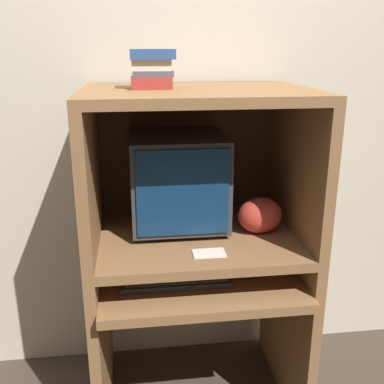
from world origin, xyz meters
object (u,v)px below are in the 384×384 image
object	(u,v)px
crt_monitor	(178,180)
mouse	(246,275)
book_stack	(152,68)
keyboard	(176,279)
snack_bag	(260,215)

from	to	relation	value
crt_monitor	mouse	bearing A→B (deg)	-44.72
crt_monitor	book_stack	size ratio (longest dim) A/B	2.42
crt_monitor	mouse	distance (m)	0.47
keyboard	book_stack	world-z (taller)	book_stack
keyboard	snack_bag	size ratio (longest dim) A/B	2.32
crt_monitor	snack_bag	distance (m)	0.36
keyboard	snack_bag	world-z (taller)	snack_bag
mouse	snack_bag	distance (m)	0.25
snack_bag	book_stack	bearing A→B (deg)	174.52
crt_monitor	keyboard	size ratio (longest dim) A/B	0.93
keyboard	book_stack	distance (m)	0.79
crt_monitor	keyboard	distance (m)	0.40
mouse	book_stack	world-z (taller)	book_stack
crt_monitor	snack_bag	bearing A→B (deg)	-19.82
mouse	snack_bag	xyz separation A→B (m)	(0.08, 0.12, 0.20)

